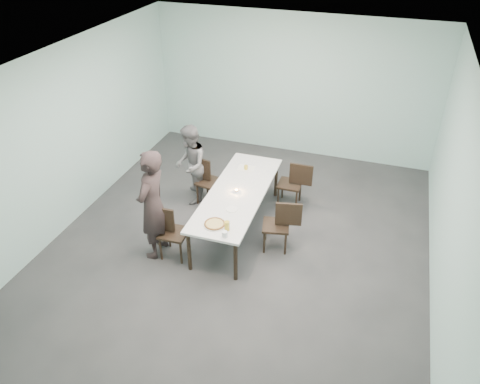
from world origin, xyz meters
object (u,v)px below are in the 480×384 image
(table, at_px, (237,195))
(tealight, at_px, (236,191))
(beer_glass, at_px, (227,226))
(diner_near, at_px, (152,205))
(pizza, at_px, (215,224))
(chair_far_left, at_px, (206,178))
(water_tumbler, at_px, (225,234))
(chair_near_right, at_px, (281,222))
(chair_near_left, at_px, (169,229))
(diner_far, at_px, (190,165))
(side_plate, at_px, (232,209))
(amber_tumbler, at_px, (246,167))
(chair_far_right, at_px, (294,182))

(table, relative_size, tealight, 46.63)
(table, bearing_deg, beer_glass, -79.39)
(diner_near, xyz_separation_m, pizza, (1.00, 0.03, -0.15))
(chair_far_left, xyz_separation_m, pizza, (0.81, -1.62, 0.27))
(pizza, xyz_separation_m, water_tumbler, (0.24, -0.22, 0.03))
(chair_near_right, bearing_deg, tealight, -29.07)
(chair_near_right, bearing_deg, chair_near_left, 11.78)
(table, distance_m, diner_far, 1.25)
(chair_near_left, distance_m, diner_near, 0.47)
(pizza, distance_m, water_tumbler, 0.32)
(chair_far_left, xyz_separation_m, tealight, (0.82, -0.65, 0.27))
(side_plate, distance_m, amber_tumbler, 1.28)
(chair_far_right, xyz_separation_m, tealight, (-0.76, -1.03, 0.27))
(diner_near, bearing_deg, pizza, 92.32)
(chair_near_right, bearing_deg, pizza, 27.71)
(pizza, xyz_separation_m, side_plate, (0.11, 0.46, -0.01))
(chair_far_right, relative_size, water_tumbler, 9.67)
(chair_far_right, height_order, side_plate, chair_far_right)
(diner_far, xyz_separation_m, amber_tumbler, (1.01, 0.16, 0.04))
(pizza, relative_size, beer_glass, 2.27)
(tealight, bearing_deg, beer_glass, -78.68)
(chair_far_right, relative_size, diner_far, 0.58)
(beer_glass, bearing_deg, chair_near_right, 50.35)
(chair_far_right, bearing_deg, tealight, 53.12)
(side_plate, bearing_deg, amber_tumbler, 97.87)
(chair_far_left, bearing_deg, tealight, -27.71)
(pizza, relative_size, amber_tumbler, 4.25)
(chair_near_right, distance_m, chair_far_right, 1.29)
(chair_far_left, xyz_separation_m, chair_near_right, (1.66, -0.91, 0.00))
(table, distance_m, side_plate, 0.52)
(table, bearing_deg, side_plate, -81.03)
(chair_near_right, height_order, amber_tumbler, chair_near_right)
(chair_near_right, bearing_deg, table, -29.87)
(chair_far_left, relative_size, amber_tumbler, 10.88)
(table, xyz_separation_m, water_tumbler, (0.21, -1.19, 0.10))
(table, height_order, chair_near_left, chair_near_left)
(water_tumbler, bearing_deg, chair_far_left, 119.71)
(side_plate, relative_size, water_tumbler, 2.00)
(chair_near_right, distance_m, amber_tumbler, 1.40)
(chair_far_right, xyz_separation_m, beer_glass, (-0.55, -2.05, 0.32))
(chair_far_left, bearing_deg, chair_near_left, -78.04)
(chair_near_right, bearing_deg, amber_tumbler, -60.00)
(diner_near, bearing_deg, chair_near_left, 96.29)
(beer_glass, bearing_deg, water_tumbler, -82.96)
(diner_near, relative_size, pizza, 5.38)
(chair_near_left, bearing_deg, chair_near_right, 21.50)
(amber_tumbler, bearing_deg, table, -82.88)
(chair_near_right, height_order, beer_glass, beer_glass)
(table, height_order, diner_far, diner_far)
(diner_far, xyz_separation_m, side_plate, (1.18, -1.10, 0.00))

